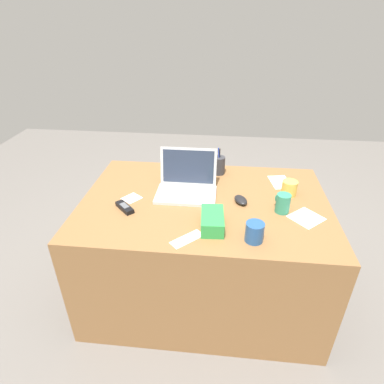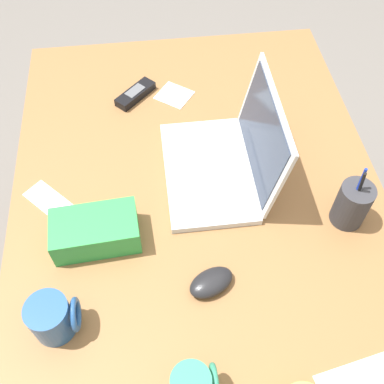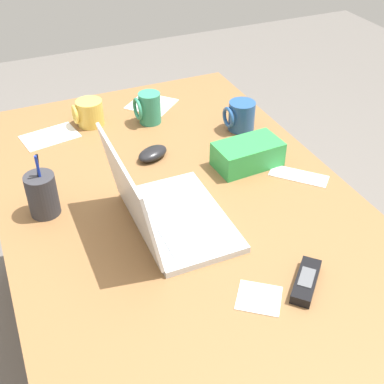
{
  "view_description": "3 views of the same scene",
  "coord_description": "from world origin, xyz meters",
  "views": [
    {
      "loc": [
        0.09,
        -1.56,
        1.68
      ],
      "look_at": [
        -0.08,
        0.02,
        0.75
      ],
      "focal_mm": 30.04,
      "sensor_mm": 36.0,
      "label": 1
    },
    {
      "loc": [
        0.62,
        -0.1,
        1.64
      ],
      "look_at": [
        -0.03,
        -0.02,
        0.76
      ],
      "focal_mm": 42.44,
      "sensor_mm": 36.0,
      "label": 2
    },
    {
      "loc": [
        -1.05,
        0.41,
        1.57
      ],
      "look_at": [
        -0.1,
        -0.01,
        0.79
      ],
      "focal_mm": 47.6,
      "sensor_mm": 36.0,
      "label": 3
    }
  ],
  "objects": [
    {
      "name": "paper_note_right",
      "position": [
        -0.42,
        -0.03,
        0.72
      ],
      "size": [
        0.13,
        0.13,
        0.0
      ],
      "primitive_type": "cube",
      "rotation": [
        0.0,
        0.0,
        -0.64
      ],
      "color": "white",
      "rests_on": "desk"
    },
    {
      "name": "coffee_mug_tall",
      "position": [
        0.48,
        0.12,
        0.76
      ],
      "size": [
        0.09,
        0.1,
        0.09
      ],
      "color": "#E0BC4C",
      "rests_on": "desk"
    },
    {
      "name": "computer_mouse",
      "position": [
        0.2,
        -0.01,
        0.73
      ],
      "size": [
        0.1,
        0.12,
        0.03
      ],
      "primitive_type": "ellipsoid",
      "rotation": [
        0.0,
        0.0,
        0.41
      ],
      "color": "black",
      "rests_on": "desk"
    },
    {
      "name": "coffee_mug_white",
      "position": [
        0.42,
        -0.07,
        0.77
      ],
      "size": [
        0.08,
        0.09,
        0.11
      ],
      "color": "#338C6B",
      "rests_on": "desk"
    },
    {
      "name": "paper_note_front",
      "position": [
        -0.06,
        -0.36,
        0.72
      ],
      "size": [
        0.16,
        0.16,
        0.0
      ],
      "primitive_type": "cube",
      "rotation": [
        0.0,
        0.0,
        0.77
      ],
      "color": "white",
      "rests_on": "desk"
    },
    {
      "name": "ground_plane",
      "position": [
        0.0,
        0.0,
        0.0
      ],
      "size": [
        6.0,
        6.0,
        0.0
      ],
      "primitive_type": "plane",
      "color": "slate"
    },
    {
      "name": "coffee_mug_spare",
      "position": [
        0.26,
        -0.33,
        0.76
      ],
      "size": [
        0.09,
        0.1,
        0.1
      ],
      "color": "#26518C",
      "rests_on": "desk"
    },
    {
      "name": "paper_note_left",
      "position": [
        0.54,
        -0.12,
        0.72
      ],
      "size": [
        0.21,
        0.21,
        0.0
      ],
      "primitive_type": "cube",
      "rotation": [
        0.0,
        0.0,
        0.73
      ],
      "color": "white",
      "rests_on": "desk"
    },
    {
      "name": "laptop",
      "position": [
        -0.11,
        0.08,
        0.77
      ],
      "size": [
        0.35,
        0.26,
        0.24
      ],
      "color": "silver",
      "rests_on": "desk"
    },
    {
      "name": "cordless_phone",
      "position": [
        -0.43,
        -0.14,
        0.73
      ],
      "size": [
        0.13,
        0.13,
        0.03
      ],
      "color": "black",
      "rests_on": "desk"
    },
    {
      "name": "snack_bag",
      "position": [
        0.05,
        -0.25,
        0.75
      ],
      "size": [
        0.12,
        0.2,
        0.08
      ],
      "primitive_type": "cube",
      "rotation": [
        0.0,
        0.0,
        0.06
      ],
      "color": "green",
      "rests_on": "desk"
    },
    {
      "name": "desk",
      "position": [
        0.0,
        0.0,
        0.36
      ],
      "size": [
        1.4,
        0.94,
        0.72
      ],
      "primitive_type": "cube",
      "color": "olive",
      "rests_on": "ground"
    },
    {
      "name": "paper_note_near_laptop",
      "position": [
        0.46,
        0.26,
        0.72
      ],
      "size": [
        0.14,
        0.19,
        0.0
      ],
      "primitive_type": "cube",
      "rotation": [
        0.0,
        0.0,
        0.18
      ],
      "color": "white",
      "rests_on": "desk"
    },
    {
      "name": "pen_holder",
      "position": [
        0.07,
        0.34,
        0.77
      ],
      "size": [
        0.08,
        0.08,
        0.18
      ],
      "color": "#333338",
      "rests_on": "desk"
    }
  ]
}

